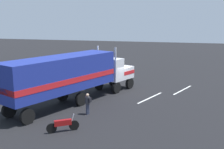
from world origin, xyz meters
TOP-DOWN VIEW (x-y plane):
  - ground_plane at (0.00, 0.00)m, footprint 120.00×120.00m
  - lane_stripe_near at (-1.89, -3.50)m, footprint 4.16×1.75m
  - lane_stripe_mid at (1.78, -6.32)m, footprint 4.16×1.75m
  - semi_truck at (-5.15, 2.78)m, footprint 14.02×7.79m
  - person_bystander at (-7.55, 0.49)m, footprint 0.37×0.47m
  - motorcycle at (-11.06, 0.89)m, footprint 1.32×1.77m

SIDE VIEW (x-z plane):
  - ground_plane at x=0.00m, z-range 0.00..0.00m
  - lane_stripe_near at x=-1.89m, z-range 0.00..0.01m
  - lane_stripe_mid at x=1.78m, z-range 0.00..0.01m
  - motorcycle at x=-11.06m, z-range -0.08..1.04m
  - person_bystander at x=-7.55m, z-range 0.08..1.71m
  - semi_truck at x=-5.15m, z-range 0.27..4.77m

